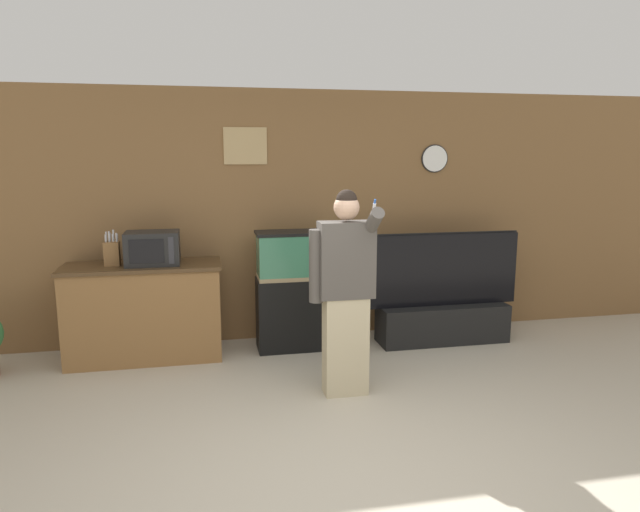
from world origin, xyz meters
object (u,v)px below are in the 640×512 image
object	(u,v)px
tv_on_stand	(443,310)
person_standing	(345,290)
microwave	(153,248)
knife_block	(112,253)
aquarium_on_stand	(297,290)
counter_island	(144,312)

from	to	relation	value
tv_on_stand	person_standing	bearing A→B (deg)	-141.03
tv_on_stand	person_standing	xyz separation A→B (m)	(-1.33, -1.08, 0.54)
microwave	knife_block	xyz separation A→B (m)	(-0.37, 0.03, -0.04)
microwave	aquarium_on_stand	bearing A→B (deg)	0.98
microwave	knife_block	size ratio (longest dim) A/B	1.49
aquarium_on_stand	tv_on_stand	distance (m)	1.55
aquarium_on_stand	person_standing	bearing A→B (deg)	-80.47
counter_island	knife_block	bearing A→B (deg)	177.81
counter_island	aquarium_on_stand	bearing A→B (deg)	0.14
knife_block	tv_on_stand	bearing A→B (deg)	-1.99
counter_island	person_standing	size ratio (longest dim) A/B	0.87
counter_island	aquarium_on_stand	size ratio (longest dim) A/B	1.22
microwave	counter_island	bearing A→B (deg)	169.59
tv_on_stand	person_standing	distance (m)	1.79
counter_island	aquarium_on_stand	xyz separation A→B (m)	(1.48, 0.00, 0.14)
microwave	person_standing	world-z (taller)	person_standing
aquarium_on_stand	tv_on_stand	bearing A→B (deg)	-4.01
counter_island	knife_block	xyz separation A→B (m)	(-0.26, 0.01, 0.58)
microwave	tv_on_stand	bearing A→B (deg)	-1.66
counter_island	knife_block	world-z (taller)	knife_block
microwave	aquarium_on_stand	size ratio (longest dim) A/B	0.41
knife_block	person_standing	xyz separation A→B (m)	(1.94, -1.19, -0.17)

